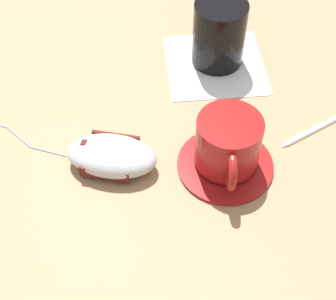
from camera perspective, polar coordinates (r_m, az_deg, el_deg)
The scene contains 7 objects.
ground_plane at distance 0.72m, azimuth 3.41°, elevation 2.82°, with size 3.00×3.00×0.00m, color #9E7F5B.
saucer at distance 0.67m, azimuth 6.37°, elevation -1.54°, with size 0.13×0.13×0.01m, color maroon.
coffee_cup at distance 0.64m, azimuth 6.70°, elevation 0.75°, with size 0.10×0.08×0.07m.
computer_mouse at distance 0.67m, azimuth -6.45°, elevation -0.40°, with size 0.13×0.13×0.04m.
napkin_under_glass at distance 0.81m, azimuth 5.24°, elevation 9.43°, with size 0.15×0.15×0.00m, color white.
drinking_glass at distance 0.79m, azimuth 5.68°, elevation 12.73°, with size 0.08×0.08×0.10m, color black.
pen at distance 0.75m, azimuth 16.84°, elevation 2.79°, with size 0.01×0.15×0.01m.
Camera 1 is at (0.39, -0.29, 0.53)m, focal length 55.00 mm.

